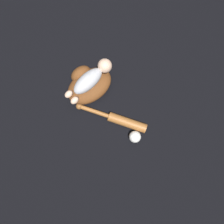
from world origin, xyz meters
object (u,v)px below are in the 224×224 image
baby_figure (91,78)px  baseball (135,137)px  baseball_bat (119,120)px  baseball_glove (88,84)px

baby_figure → baseball: (-0.05, -0.44, -0.11)m
baby_figure → baseball_bat: (-0.05, -0.30, -0.12)m
baseball_glove → baseball: baseball_glove is taller
baseball_bat → baseball: size_ratio=5.83×
baby_figure → baseball_glove: bearing=146.0°
baseball → baseball_glove: bearing=86.4°
baby_figure → baseball_bat: bearing=-98.9°
baby_figure → baseball_bat: 0.32m
baseball_glove → baby_figure: 0.10m
baseball_glove → baseball_bat: (-0.02, -0.31, -0.02)m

